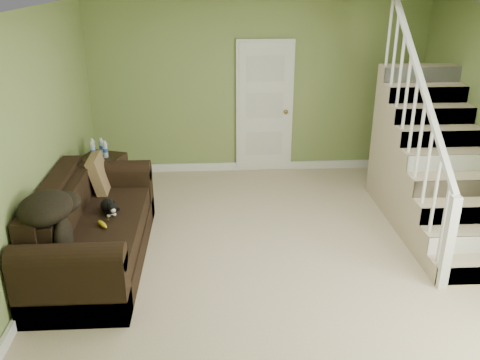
{
  "coord_description": "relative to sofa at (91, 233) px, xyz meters",
  "views": [
    {
      "loc": [
        -0.7,
        -4.78,
        2.94
      ],
      "look_at": [
        -0.41,
        0.33,
        0.82
      ],
      "focal_mm": 38.0,
      "sensor_mm": 36.0,
      "label": 1
    }
  ],
  "objects": [
    {
      "name": "baseboard_left",
      "position": [
        -0.45,
        -0.08,
        -0.29
      ],
      "size": [
        0.04,
        5.5,
        0.12
      ],
      "primitive_type": "cube",
      "color": "white",
      "rests_on": "floor"
    },
    {
      "name": "side_table",
      "position": [
        -0.18,
        1.64,
        -0.03
      ],
      "size": [
        0.66,
        0.66,
        0.85
      ],
      "rotation": [
        0.0,
        0.0,
        -0.34
      ],
      "color": "black",
      "rests_on": "floor"
    },
    {
      "name": "staircase",
      "position": [
        4.02,
        0.89,
        0.29
      ],
      "size": [
        1.0,
        2.51,
        2.82
      ],
      "color": "tan",
      "rests_on": "floor"
    },
    {
      "name": "cat",
      "position": [
        0.18,
        0.15,
        0.23
      ],
      "size": [
        0.29,
        0.43,
        0.21
      ],
      "rotation": [
        0.0,
        0.0,
        0.43
      ],
      "color": "black",
      "rests_on": "sofa"
    },
    {
      "name": "baseboard_back",
      "position": [
        2.02,
        2.64,
        -0.29
      ],
      "size": [
        5.0,
        0.04,
        0.12
      ],
      "primitive_type": "cube",
      "color": "white",
      "rests_on": "floor"
    },
    {
      "name": "wall_front",
      "position": [
        2.02,
        -2.83,
        0.95
      ],
      "size": [
        5.0,
        0.04,
        2.6
      ],
      "primitive_type": "cube",
      "color": "olive",
      "rests_on": "floor"
    },
    {
      "name": "floor",
      "position": [
        2.02,
        -0.08,
        -0.35
      ],
      "size": [
        5.0,
        5.5,
        0.01
      ],
      "primitive_type": "cube",
      "color": "tan",
      "rests_on": "ground"
    },
    {
      "name": "throw_blanket",
      "position": [
        -0.21,
        -0.61,
        0.6
      ],
      "size": [
        0.52,
        0.65,
        0.26
      ],
      "primitive_type": "ellipsoid",
      "rotation": [
        0.0,
        0.0,
        -0.08
      ],
      "color": "black",
      "rests_on": "sofa"
    },
    {
      "name": "ceiling",
      "position": [
        2.02,
        -0.08,
        2.25
      ],
      "size": [
        5.0,
        5.5,
        0.01
      ],
      "primitive_type": "cube",
      "color": "white",
      "rests_on": "wall_back"
    },
    {
      "name": "door",
      "position": [
        2.12,
        2.63,
        0.66
      ],
      "size": [
        0.86,
        0.12,
        2.02
      ],
      "color": "white",
      "rests_on": "floor"
    },
    {
      "name": "banana",
      "position": [
        0.17,
        -0.15,
        0.17
      ],
      "size": [
        0.15,
        0.19,
        0.05
      ],
      "primitive_type": "ellipsoid",
      "rotation": [
        0.0,
        0.0,
        0.61
      ],
      "color": "gold",
      "rests_on": "sofa"
    },
    {
      "name": "wall_back",
      "position": [
        2.02,
        2.67,
        0.95
      ],
      "size": [
        5.0,
        0.04,
        2.6
      ],
      "primitive_type": "cube",
      "color": "olive",
      "rests_on": "floor"
    },
    {
      "name": "sofa",
      "position": [
        0.0,
        0.0,
        0.0
      ],
      "size": [
        0.99,
        2.3,
        0.91
      ],
      "color": "black",
      "rests_on": "floor"
    },
    {
      "name": "wall_left",
      "position": [
        -0.48,
        -0.08,
        0.95
      ],
      "size": [
        0.04,
        5.5,
        2.6
      ],
      "primitive_type": "cube",
      "color": "olive",
      "rests_on": "floor"
    },
    {
      "name": "throw_pillow",
      "position": [
        -0.03,
        0.82,
        0.34
      ],
      "size": [
        0.23,
        0.46,
        0.47
      ],
      "primitive_type": "cube",
      "rotation": [
        0.0,
        -0.24,
        0.03
      ],
      "color": "#4C2F1E",
      "rests_on": "sofa"
    }
  ]
}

